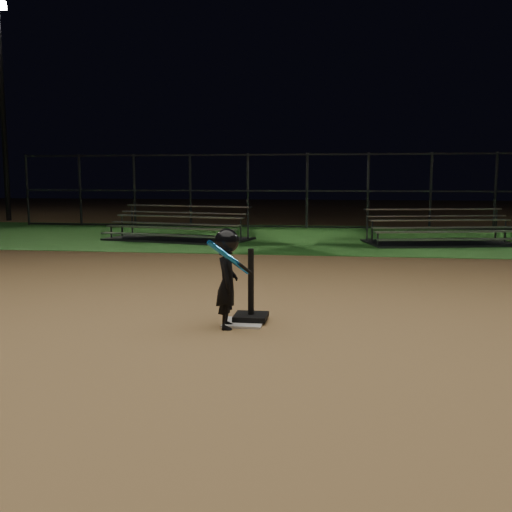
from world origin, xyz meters
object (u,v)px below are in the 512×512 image
at_px(child_batter, 227,276).
at_px(bleacher_left, 178,233).
at_px(light_pole_left, 1,93).
at_px(home_plate, 244,323).
at_px(bleacher_right, 440,237).
at_px(batting_tee, 251,306).

xyz_separation_m(child_batter, bleacher_left, (-3.07, 8.89, -0.40)).
distance_m(child_batter, light_pole_left, 19.73).
bearing_deg(light_pole_left, home_plate, -51.23).
distance_m(child_batter, bleacher_left, 9.42).
bearing_deg(bleacher_left, bleacher_right, 12.68).
relative_size(home_plate, batting_tee, 0.54).
xyz_separation_m(batting_tee, child_batter, (-0.21, -0.34, 0.41)).
xyz_separation_m(batting_tee, bleacher_right, (3.54, 8.55, 0.00)).
bearing_deg(bleacher_left, child_batter, -58.20).
xyz_separation_m(batting_tee, light_pole_left, (-12.07, 14.81, 4.77)).
xyz_separation_m(child_batter, bleacher_right, (3.75, 8.89, -0.41)).
distance_m(home_plate, bleacher_left, 9.26).
relative_size(batting_tee, bleacher_right, 0.21).
distance_m(home_plate, child_batter, 0.63).
xyz_separation_m(bleacher_left, bleacher_right, (6.83, -0.01, -0.01)).
distance_m(bleacher_left, light_pole_left, 11.78).
bearing_deg(child_batter, batting_tee, -38.38).
relative_size(home_plate, bleacher_left, 0.11).
xyz_separation_m(home_plate, batting_tee, (0.07, 0.13, 0.17)).
relative_size(batting_tee, bleacher_left, 0.20).
bearing_deg(light_pole_left, bleacher_right, -21.88).
height_order(batting_tee, bleacher_left, bleacher_left).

